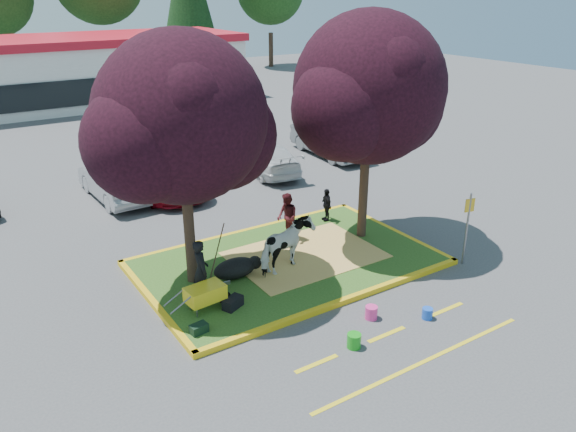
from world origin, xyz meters
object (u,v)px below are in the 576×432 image
handler (201,270)px  sign_post (468,222)px  bucket_blue (427,313)px  car_silver (114,180)px  wheelbarrow (206,294)px  bucket_pink (371,313)px  calf (235,268)px  cow (287,246)px  bucket_green (354,341)px

handler → sign_post: size_ratio=0.74×
bucket_blue → car_silver: size_ratio=0.06×
handler → bucket_blue: bearing=-120.7°
wheelbarrow → bucket_pink: wheelbarrow is taller
wheelbarrow → sign_post: bearing=-17.4°
bucket_blue → car_silver: (-3.79, 12.36, 0.58)m
bucket_blue → handler: bearing=139.7°
calf → wheelbarrow: size_ratio=0.73×
bucket_pink → car_silver: bearing=102.9°
calf → car_silver: (-0.74, 8.22, 0.30)m
wheelbarrow → sign_post: size_ratio=0.78×
wheelbarrow → sign_post: 7.62m
calf → bucket_pink: bearing=-37.0°
cow → calf: 1.54m
car_silver → bucket_green: bearing=95.1°
handler → cow: bearing=-77.5°
handler → wheelbarrow: (-0.15, -0.54, -0.36)m
cow → car_silver: cow is taller
sign_post → bucket_blue: (-3.01, -1.52, -1.17)m
bucket_pink → sign_post: bearing=10.6°
cow → bucket_pink: 3.13m
handler → bucket_blue: handler is taller
sign_post → wheelbarrow: bearing=179.7°
handler → wheelbarrow: size_ratio=0.95×
cow → wheelbarrow: bearing=84.3°
bucket_blue → cow: bearing=113.7°
calf → bucket_blue: size_ratio=4.41×
bucket_blue → car_silver: car_silver is taller
calf → bucket_pink: (1.91, -3.40, -0.25)m
bucket_blue → bucket_green: bearing=178.6°
sign_post → cow: bearing=166.0°
sign_post → bucket_blue: sign_post is taller
cow → handler: size_ratio=1.08×
cow → bucket_pink: (0.50, -3.00, -0.72)m
cow → calf: cow is taller
bucket_green → bucket_blue: 2.24m
bucket_blue → car_silver: bearing=107.1°
sign_post → car_silver: bearing=133.7°
handler → bucket_pink: handler is taller
sign_post → handler: bearing=175.5°
bucket_pink → cow: bearing=99.5°
calf → bucket_blue: bearing=-30.0°
bucket_green → bucket_pink: bearing=32.1°
wheelbarrow → bucket_green: wheelbarrow is taller
bucket_green → cow: bearing=80.8°
cow → handler: 2.63m
bucket_blue → bucket_pink: bearing=146.9°
wheelbarrow → bucket_pink: bearing=-41.0°
cow → bucket_blue: 4.15m
wheelbarrow → bucket_green: bearing=-59.8°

